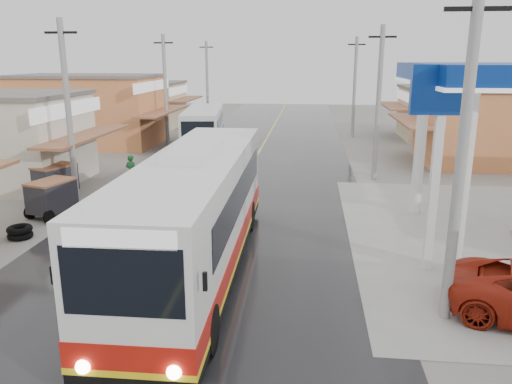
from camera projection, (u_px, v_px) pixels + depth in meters
ground at (175, 303)px, 13.39m from camera, size 120.00×120.00×0.00m
road at (246, 176)px, 27.79m from camera, size 12.00×90.00×0.02m
centre_line at (246, 176)px, 27.78m from camera, size 0.15×90.00×0.01m
shopfronts_left at (51, 160)px, 32.01m from camera, size 11.00×44.00×5.20m
utility_poles_left at (131, 169)px, 29.47m from camera, size 1.60×50.00×8.00m
utility_poles_right at (374, 179)px, 27.06m from camera, size 1.60×36.00×8.00m
coach_bus at (197, 213)px, 14.97m from camera, size 2.94×12.51×3.89m
second_bus at (204, 128)px, 35.11m from camera, size 3.47×9.04×2.92m
cyclist at (134, 182)px, 23.76m from camera, size 1.10×1.96×2.00m
tricycle_near at (51, 196)px, 20.56m from camera, size 1.76×2.25×1.52m
tricycle_far at (54, 179)px, 23.31m from camera, size 1.95×2.38×1.56m
tyre_stack at (20, 232)px, 18.19m from camera, size 0.90×0.90×0.46m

